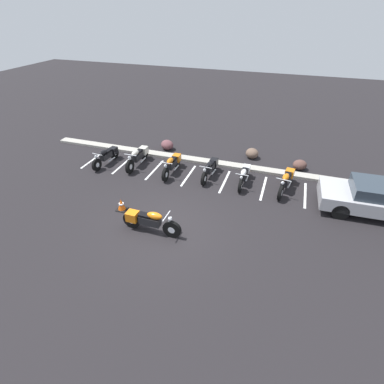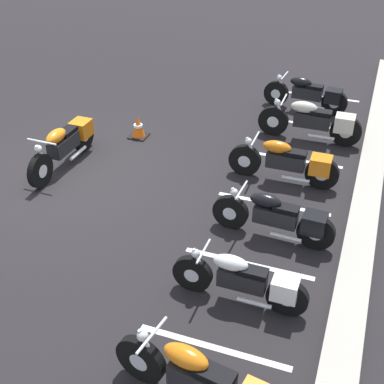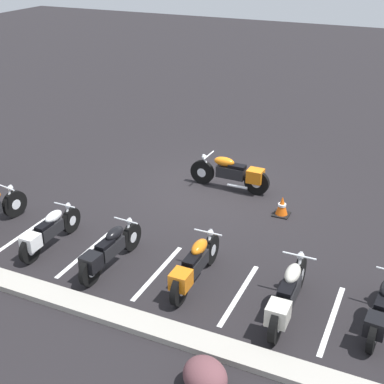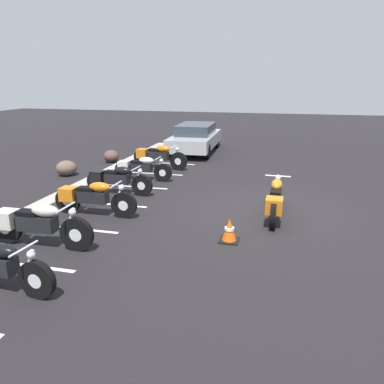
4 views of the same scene
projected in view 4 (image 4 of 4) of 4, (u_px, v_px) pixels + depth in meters
ground at (263, 211)px, 9.61m from camera, size 60.00×60.00×0.00m
motorcycle_orange_featured at (275, 199)px, 8.96m from camera, size 2.27×0.64×0.89m
parked_bike_1 at (35, 224)px, 7.45m from camera, size 0.64×2.28×0.90m
parked_bike_2 at (91, 197)px, 9.20m from camera, size 0.61×2.16×0.85m
parked_bike_3 at (116, 179)px, 10.96m from camera, size 0.59×2.09×0.82m
parked_bike_4 at (140, 168)px, 12.46m from camera, size 0.56×2.01×0.79m
parked_bike_5 at (157, 156)px, 14.17m from camera, size 0.75×2.23×0.88m
car_silver at (195, 138)px, 17.22m from camera, size 4.36×1.95×1.29m
concrete_curb at (67, 193)px, 10.90m from camera, size 18.00×0.50×0.12m
landscape_rock_0 at (66, 168)px, 13.08m from camera, size 0.95×0.96×0.53m
landscape_rock_1 at (111, 156)px, 15.23m from camera, size 0.87×0.84×0.49m
traffic_cone at (229, 231)px, 7.73m from camera, size 0.40×0.40×0.50m
stall_line_1 at (23, 265)px, 6.78m from camera, size 0.10×2.10×0.00m
stall_line_2 at (75, 229)px, 8.44m from camera, size 0.10×2.10×0.00m
stall_line_3 at (110, 204)px, 10.10m from camera, size 0.10×2.10×0.00m
stall_line_4 at (135, 187)px, 11.76m from camera, size 0.10×2.10×0.00m
stall_line_5 at (154, 174)px, 13.42m from camera, size 0.10×2.10×0.00m
stall_line_6 at (169, 163)px, 15.08m from camera, size 0.10×2.10×0.00m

